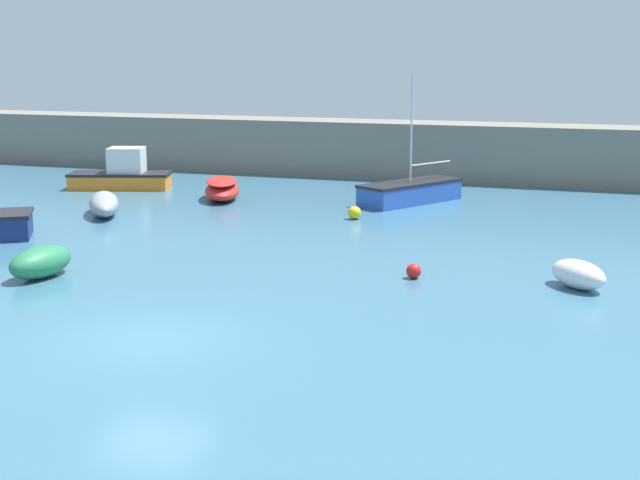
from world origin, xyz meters
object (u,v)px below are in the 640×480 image
rowboat_blue_near (104,204)px  motorboat_with_cabin (122,174)px  dinghy_near_pier (41,262)px  mooring_buoy_yellow (354,213)px  sailboat_tall_mast (410,192)px  fishing_dinghy_green (578,274)px  rowboat_with_red_cover (222,189)px  mooring_buoy_red (414,271)px

rowboat_blue_near → motorboat_with_cabin: 6.87m
dinghy_near_pier → mooring_buoy_yellow: 12.65m
dinghy_near_pier → sailboat_tall_mast: sailboat_tall_mast is taller
dinghy_near_pier → fishing_dinghy_green: bearing=-68.9°
rowboat_with_red_cover → fishing_dinghy_green: bearing=33.3°
mooring_buoy_red → sailboat_tall_mast: bearing=103.2°
sailboat_tall_mast → rowboat_with_red_cover: size_ratio=1.39×
sailboat_tall_mast → motorboat_with_cabin: bearing=-58.7°
rowboat_blue_near → mooring_buoy_yellow: bearing=71.1°
motorboat_with_cabin → mooring_buoy_red: (16.36, -12.07, -0.44)m
dinghy_near_pier → motorboat_with_cabin: bearing=30.2°
sailboat_tall_mast → mooring_buoy_yellow: bearing=15.0°
mooring_buoy_yellow → sailboat_tall_mast: bearing=74.9°
sailboat_tall_mast → motorboat_with_cabin: (-13.45, -0.28, 0.19)m
rowboat_blue_near → sailboat_tall_mast: (10.57, 6.50, 0.03)m
rowboat_blue_near → mooring_buoy_red: (13.47, -5.85, -0.23)m
motorboat_with_cabin → sailboat_tall_mast: bearing=163.6°
motorboat_with_cabin → mooring_buoy_yellow: motorboat_with_cabin is taller
dinghy_near_pier → motorboat_with_cabin: (-6.47, 15.25, 0.22)m
dinghy_near_pier → fishing_dinghy_green: (14.27, 3.55, -0.06)m
dinghy_near_pier → mooring_buoy_yellow: size_ratio=4.51×
rowboat_blue_near → rowboat_with_red_cover: 5.59m
fishing_dinghy_green → mooring_buoy_yellow: bearing=-176.9°
mooring_buoy_red → fishing_dinghy_green: bearing=4.8°
dinghy_near_pier → motorboat_with_cabin: size_ratio=0.47×
rowboat_blue_near → mooring_buoy_yellow: (9.41, 2.20, -0.18)m
mooring_buoy_red → mooring_buoy_yellow: size_ratio=0.83×
motorboat_with_cabin → rowboat_with_red_cover: (5.63, -1.35, -0.20)m
fishing_dinghy_green → mooring_buoy_red: bearing=-129.8°
fishing_dinghy_green → rowboat_with_red_cover: bearing=-169.0°
sailboat_tall_mast → motorboat_with_cabin: sailboat_tall_mast is taller
rowboat_blue_near → motorboat_with_cabin: (-2.89, 6.23, 0.22)m
dinghy_near_pier → sailboat_tall_mast: 17.03m
sailboat_tall_mast → rowboat_blue_near: bearing=-28.3°
rowboat_blue_near → fishing_dinghy_green: 18.68m
rowboat_blue_near → rowboat_with_red_cover: rowboat_with_red_cover is taller
motorboat_with_cabin → mooring_buoy_red: motorboat_with_cabin is taller
sailboat_tall_mast → dinghy_near_pier: bearing=5.9°
motorboat_with_cabin → mooring_buoy_red: bearing=126.0°
fishing_dinghy_green → sailboat_tall_mast: bearing=166.7°
mooring_buoy_red → dinghy_near_pier: bearing=-162.2°
dinghy_near_pier → rowboat_blue_near: bearing=28.8°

